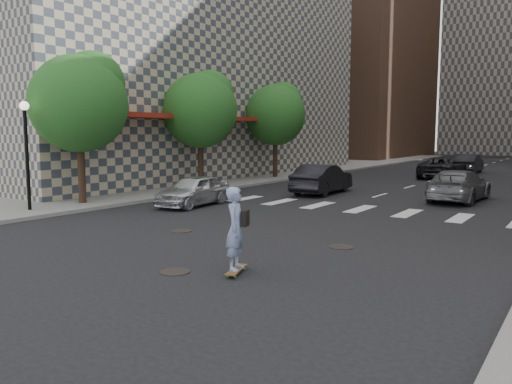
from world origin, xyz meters
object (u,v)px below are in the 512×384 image
skateboarder (236,229)px  lamppost (26,140)px  tree_a (82,99)px  silver_sedan (193,190)px  tree_b (202,107)px  traffic_car_b (459,185)px  tree_c (277,112)px  traffic_car_a (322,179)px  traffic_car_c (443,168)px  traffic_car_e (468,164)px

skateboarder → lamppost: bearing=150.2°
tree_a → silver_sedan: 6.20m
tree_b → traffic_car_b: (13.28, 2.86, -3.90)m
tree_c → traffic_car_a: (6.64, -6.14, -3.86)m
lamppost → traffic_car_a: size_ratio=0.90×
lamppost → traffic_car_b: size_ratio=0.84×
traffic_car_b → skateboarder: bearing=87.0°
tree_b → tree_a: bearing=-90.0°
skateboarder → traffic_car_c: 27.89m
lamppost → traffic_car_c: 27.36m
tree_b → silver_sedan: tree_b is taller
tree_b → traffic_car_a: bearing=15.7°
traffic_car_e → lamppost: bearing=70.8°
tree_c → silver_sedan: 14.47m
tree_c → traffic_car_b: size_ratio=1.29×
traffic_car_a → traffic_car_c: size_ratio=0.88×
traffic_car_b → tree_c: bearing=-19.2°
traffic_car_e → skateboarder: bearing=91.7°
skateboarder → traffic_car_b: size_ratio=0.39×
tree_a → traffic_car_a: tree_a is taller
tree_c → traffic_car_c: (9.61, 6.86, -3.89)m
traffic_car_c → traffic_car_a: bearing=76.0°
tree_a → tree_b: (0.00, 8.00, 0.00)m
skateboarder → traffic_car_b: skateboarder is taller
traffic_car_b → tree_a: bearing=41.3°
lamppost → tree_c: 18.72m
skateboarder → traffic_car_e: size_ratio=0.43×
traffic_car_a → lamppost: bearing=58.6°
traffic_car_c → skateboarder: bearing=93.6°
tree_c → skateboarder: size_ratio=3.31×
tree_b → traffic_car_c: (9.61, 14.86, -3.89)m
lamppost → silver_sedan: 7.01m
traffic_car_e → traffic_car_b: bearing=98.7°
lamppost → tree_c: bearing=89.9°
traffic_car_c → tree_c: bearing=34.4°
skateboarder → tree_a: bearing=138.6°
skateboarder → traffic_car_a: skateboarder is taller
silver_sedan → traffic_car_a: traffic_car_a is taller
skateboarder → traffic_car_c: bearing=75.8°
tree_b → traffic_car_e: bearing=64.1°
tree_c → traffic_car_b: 14.76m
tree_a → traffic_car_b: 17.59m
silver_sedan → traffic_car_b: 12.42m
lamppost → traffic_car_e: (10.19, 31.50, -2.16)m
tree_b → traffic_car_e: (10.14, 20.86, -3.88)m
silver_sedan → traffic_car_e: (6.19, 26.20, 0.08)m
skateboarder → traffic_car_a: bearing=90.7°
tree_c → silver_sedan: tree_c is taller
traffic_car_a → traffic_car_c: (2.97, 13.00, -0.03)m
skateboarder → silver_sedan: size_ratio=0.50×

